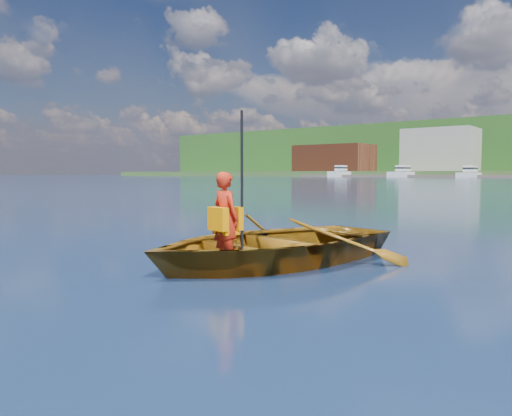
% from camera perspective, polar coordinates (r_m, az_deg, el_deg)
% --- Properties ---
extents(ground, '(600.00, 600.00, 0.00)m').
position_cam_1_polar(ground, '(5.82, 7.08, -8.79)').
color(ground, '#0D2344').
rests_on(ground, ground).
extents(rowboat, '(3.72, 4.57, 0.83)m').
position_cam_1_polar(rowboat, '(7.18, 1.70, -4.16)').
color(rowboat, brown).
rests_on(rowboat, ground).
extents(child_paddler, '(0.49, 0.40, 1.98)m').
position_cam_1_polar(child_paddler, '(6.46, -3.46, -1.17)').
color(child_paddler, red).
rests_on(child_paddler, ground).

